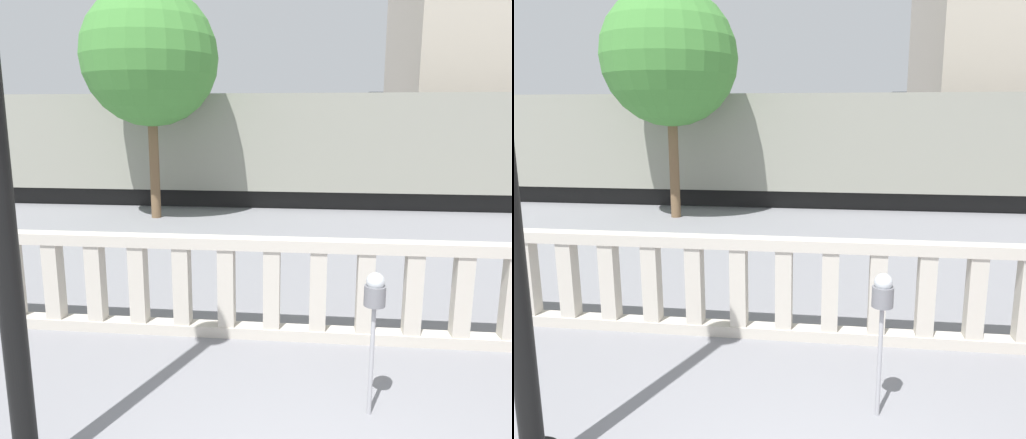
% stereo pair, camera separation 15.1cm
% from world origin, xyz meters
% --- Properties ---
extents(balustrade, '(14.31, 0.24, 1.28)m').
position_xyz_m(balustrade, '(0.00, 3.32, 0.64)').
color(balustrade, '#BCB5A8').
rests_on(balustrade, ground).
extents(parking_meter, '(0.19, 0.19, 1.38)m').
position_xyz_m(parking_meter, '(0.47, 1.77, 1.13)').
color(parking_meter, '#99999E').
rests_on(parking_meter, ground).
extents(train_near, '(26.76, 2.98, 3.97)m').
position_xyz_m(train_near, '(-3.61, 13.45, 1.77)').
color(train_near, black).
rests_on(train_near, ground).
extents(train_far, '(18.84, 2.75, 4.22)m').
position_xyz_m(train_far, '(-2.98, 31.48, 1.91)').
color(train_far, black).
rests_on(train_far, ground).
extents(tree_left, '(3.54, 3.54, 5.99)m').
position_xyz_m(tree_left, '(-4.31, 10.53, 4.21)').
color(tree_left, brown).
rests_on(tree_left, ground).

